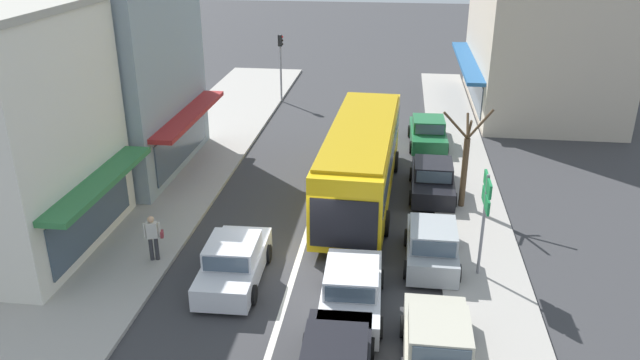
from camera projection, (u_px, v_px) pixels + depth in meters
ground_plane at (298, 261)px, 21.30m from camera, size 140.00×140.00×0.00m
lane_centre_line at (314, 211)px, 24.95m from camera, size 0.20×28.00×0.01m
sidewalk_left at (168, 181)px, 27.54m from camera, size 5.20×44.00×0.14m
kerb_right at (467, 197)px, 26.03m from camera, size 2.80×44.00×0.12m
shopfront_mid_block at (98, 78)px, 27.72m from camera, size 8.36×8.22×8.48m
building_right_far at (544, 28)px, 36.75m from camera, size 8.65×12.68×9.59m
city_bus at (361, 157)px, 25.22m from camera, size 3.04×10.95×3.23m
sedan_queue_far_back at (352, 291)px, 18.43m from camera, size 1.98×4.24×1.47m
sedan_adjacent_lane_lead at (234, 262)px, 19.93m from camera, size 1.98×4.24×1.47m
parked_sedan_kerb_front at (438, 348)px, 16.00m from camera, size 1.91×4.20×1.47m
parked_hatchback_kerb_second at (432, 245)px, 20.88m from camera, size 1.84×3.71×1.54m
parked_sedan_kerb_third at (433, 179)px, 26.23m from camera, size 1.94×4.22×1.47m
parked_sedan_kerb_rear at (428, 133)px, 31.84m from camera, size 1.99×4.25×1.47m
traffic_light_downstreet at (281, 57)px, 38.58m from camera, size 0.32×0.24×4.20m
directional_road_sign at (486, 202)px, 19.35m from camera, size 0.10×1.40×3.60m
street_tree_right at (465, 163)px, 24.42m from camera, size 1.91×1.43×4.19m
pedestrian_with_handbag_near at (153, 235)px, 20.78m from camera, size 0.65×0.40×1.63m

